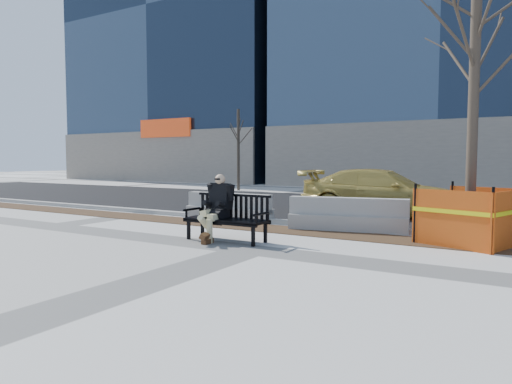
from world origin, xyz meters
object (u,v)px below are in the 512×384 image
seated_man (218,239)px  jersey_barrier_right (348,231)px  jersey_barrier_left (229,220)px  bench (226,241)px  tree_fence (469,244)px  sedan (382,216)px

seated_man → jersey_barrier_right: bearing=52.7°
seated_man → jersey_barrier_left: bearing=120.0°
bench → jersey_barrier_right: bench is taller
jersey_barrier_right → tree_fence: bearing=-19.4°
bench → sedan: size_ratio=0.38×
tree_fence → jersey_barrier_left: 6.59m
bench → jersey_barrier_left: (-1.96, 2.97, 0.00)m
seated_man → bench: bearing=-11.3°
jersey_barrier_right → jersey_barrier_left: bearing=165.3°
seated_man → jersey_barrier_left: 3.38m
seated_man → sedan: size_ratio=0.29×
tree_fence → bench: bearing=-152.9°
bench → jersey_barrier_right: (1.78, 2.75, 0.00)m
tree_fence → jersey_barrier_left: size_ratio=2.29×
sedan → jersey_barrier_left: (-3.61, -3.28, 0.00)m
sedan → tree_fence: bearing=-146.8°
seated_man → jersey_barrier_left: size_ratio=0.52×
bench → jersey_barrier_left: size_ratio=0.70×
tree_fence → sedan: (-2.95, 3.90, 0.00)m
tree_fence → jersey_barrier_right: bearing=171.9°
bench → sedan: sedan is taller
seated_man → sedan: (1.91, 6.20, 0.00)m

